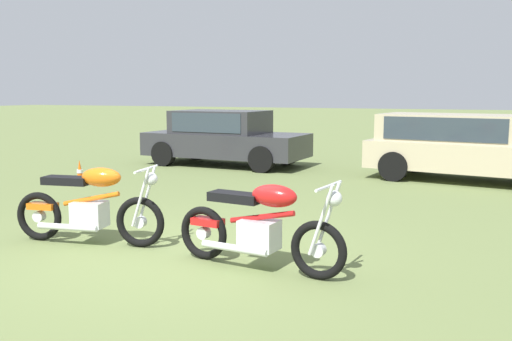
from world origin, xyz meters
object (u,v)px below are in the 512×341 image
at_px(car_charcoal, 224,135).
at_px(car_beige, 460,142).
at_px(motorcycle_red, 260,226).
at_px(traffic_cone, 80,174).
at_px(motorcycle_orange, 90,206).

relative_size(car_charcoal, car_beige, 0.98).
distance_m(motorcycle_red, car_beige, 7.51).
height_order(car_beige, traffic_cone, car_beige).
bearing_deg(traffic_cone, car_beige, 26.84).
bearing_deg(motorcycle_red, traffic_cone, 153.41).
bearing_deg(car_charcoal, motorcycle_orange, -73.94).
bearing_deg(motorcycle_red, car_charcoal, 125.44).
bearing_deg(motorcycle_red, motorcycle_orange, -175.85).
xyz_separation_m(motorcycle_red, traffic_cone, (-5.49, 3.66, -0.24)).
xyz_separation_m(motorcycle_orange, traffic_cone, (-3.13, 3.54, -0.25)).
bearing_deg(traffic_cone, motorcycle_red, -33.72).
height_order(motorcycle_red, traffic_cone, motorcycle_red).
bearing_deg(car_charcoal, motorcycle_red, -58.85).
height_order(motorcycle_orange, car_beige, car_beige).
bearing_deg(car_charcoal, traffic_cone, -105.97).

